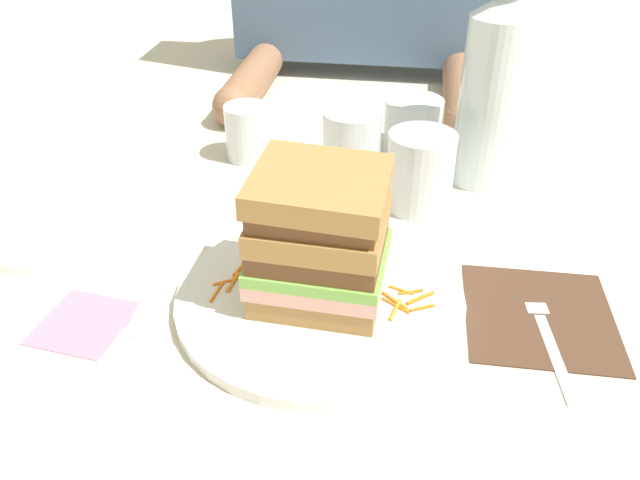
{
  "coord_description": "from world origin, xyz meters",
  "views": [
    {
      "loc": [
        0.07,
        -0.49,
        0.39
      ],
      "look_at": [
        -0.0,
        0.01,
        0.05
      ],
      "focal_mm": 35.46,
      "sensor_mm": 36.0,
      "label": 1
    }
  ],
  "objects": [
    {
      "name": "ground_plane",
      "position": [
        0.0,
        0.0,
        0.0
      ],
      "size": [
        3.0,
        3.0,
        0.0
      ],
      "primitive_type": "plane",
      "color": "beige"
    },
    {
      "name": "main_plate",
      "position": [
        -0.0,
        -0.02,
        0.01
      ],
      "size": [
        0.28,
        0.28,
        0.01
      ],
      "primitive_type": "cylinder",
      "color": "white",
      "rests_on": "ground_plane"
    },
    {
      "name": "sandwich",
      "position": [
        -0.0,
        -0.02,
        0.07
      ],
      "size": [
        0.13,
        0.11,
        0.13
      ],
      "color": "#A87A42",
      "rests_on": "main_plate"
    },
    {
      "name": "carrot_shred_0",
      "position": [
        -0.07,
        -0.0,
        0.01
      ],
      "size": [
        0.02,
        0.02,
        0.0
      ],
      "primitive_type": "cylinder",
      "rotation": [
        0.0,
        1.57,
        2.18
      ],
      "color": "orange",
      "rests_on": "main_plate"
    },
    {
      "name": "carrot_shred_1",
      "position": [
        -0.1,
        -0.04,
        0.01
      ],
      "size": [
        0.01,
        0.03,
        0.0
      ],
      "primitive_type": "cylinder",
      "rotation": [
        0.0,
        1.57,
        1.47
      ],
      "color": "orange",
      "rests_on": "main_plate"
    },
    {
      "name": "carrot_shred_2",
      "position": [
        -0.09,
        -0.02,
        0.01
      ],
      "size": [
        0.01,
        0.03,
        0.0
      ],
      "primitive_type": "cylinder",
      "rotation": [
        0.0,
        1.57,
        4.61
      ],
      "color": "orange",
      "rests_on": "main_plate"
    },
    {
      "name": "carrot_shred_3",
      "position": [
        -0.08,
        0.01,
        0.01
      ],
      "size": [
        0.01,
        0.03,
        0.0
      ],
      "primitive_type": "cylinder",
      "rotation": [
        0.0,
        1.57,
        4.46
      ],
      "color": "orange",
      "rests_on": "main_plate"
    },
    {
      "name": "carrot_shred_4",
      "position": [
        -0.09,
        -0.02,
        0.01
      ],
      "size": [
        0.03,
        0.02,
        0.0
      ],
      "primitive_type": "cylinder",
      "rotation": [
        0.0,
        1.57,
        3.72
      ],
      "color": "orange",
      "rests_on": "main_plate"
    },
    {
      "name": "carrot_shred_5",
      "position": [
        0.09,
        -0.01,
        0.01
      ],
      "size": [
        0.02,
        0.01,
        0.0
      ],
      "primitive_type": "cylinder",
      "rotation": [
        0.0,
        1.57,
        3.51
      ],
      "color": "orange",
      "rests_on": "main_plate"
    },
    {
      "name": "carrot_shred_6",
      "position": [
        0.08,
        -0.01,
        0.01
      ],
      "size": [
        0.02,
        0.01,
        0.0
      ],
      "primitive_type": "cylinder",
      "rotation": [
        0.0,
        1.57,
        5.94
      ],
      "color": "orange",
      "rests_on": "main_plate"
    },
    {
      "name": "carrot_shred_7",
      "position": [
        0.07,
        -0.04,
        0.01
      ],
      "size": [
        0.01,
        0.03,
        0.0
      ],
      "primitive_type": "cylinder",
      "rotation": [
        0.0,
        1.57,
        1.32
      ],
      "color": "orange",
      "rests_on": "main_plate"
    },
    {
      "name": "carrot_shred_8",
      "position": [
        0.1,
        -0.03,
        0.01
      ],
      "size": [
        0.02,
        0.01,
        0.0
      ],
      "primitive_type": "cylinder",
      "rotation": [
        0.0,
        1.57,
        0.47
      ],
      "color": "orange",
      "rests_on": "main_plate"
    },
    {
      "name": "carrot_shred_9",
      "position": [
        0.07,
        -0.03,
        0.01
      ],
      "size": [
        0.03,
        0.02,
        0.0
      ],
      "primitive_type": "cylinder",
      "rotation": [
        0.0,
        1.57,
        5.69
      ],
      "color": "orange",
      "rests_on": "main_plate"
    },
    {
      "name": "carrot_shred_10",
      "position": [
        0.07,
        -0.02,
        0.01
      ],
      "size": [
        0.03,
        0.02,
        0.0
      ],
      "primitive_type": "cylinder",
      "rotation": [
        0.0,
        1.57,
        5.55
      ],
      "color": "orange",
      "rests_on": "main_plate"
    },
    {
      "name": "carrot_shred_11",
      "position": [
        0.09,
        -0.02,
        0.01
      ],
      "size": [
        0.03,
        0.02,
        0.0
      ],
      "primitive_type": "cylinder",
      "rotation": [
        0.0,
        1.57,
        3.85
      ],
      "color": "orange",
      "rests_on": "main_plate"
    },
    {
      "name": "napkin_dark",
      "position": [
        0.21,
        -0.01,
        0.0
      ],
      "size": [
        0.14,
        0.15,
        0.0
      ],
      "primitive_type": "cube",
      "rotation": [
        0.0,
        0.0,
        0.01
      ],
      "color": "#4C3323",
      "rests_on": "ground_plane"
    },
    {
      "name": "fork",
      "position": [
        0.21,
        -0.03,
        0.0
      ],
      "size": [
        0.03,
        0.17,
        0.0
      ],
      "color": "silver",
      "rests_on": "napkin_dark"
    },
    {
      "name": "knife",
      "position": [
        -0.16,
        -0.0,
        0.0
      ],
      "size": [
        0.02,
        0.2,
        0.0
      ],
      "color": "silver",
      "rests_on": "ground_plane"
    },
    {
      "name": "juice_glass",
      "position": [
        0.09,
        0.18,
        0.04
      ],
      "size": [
        0.08,
        0.08,
        0.09
      ],
      "color": "white",
      "rests_on": "ground_plane"
    },
    {
      "name": "water_bottle",
      "position": [
        0.16,
        0.26,
        0.12
      ],
      "size": [
        0.08,
        0.08,
        0.27
      ],
      "color": "silver",
      "rests_on": "ground_plane"
    },
    {
      "name": "empty_tumbler_0",
      "position": [
        0.0,
        0.24,
        0.05
      ],
      "size": [
        0.07,
        0.07,
        0.09
      ],
      "primitive_type": "cylinder",
      "color": "silver",
      "rests_on": "ground_plane"
    },
    {
      "name": "empty_tumbler_1",
      "position": [
        0.07,
        0.33,
        0.04
      ],
      "size": [
        0.08,
        0.08,
        0.07
      ],
      "primitive_type": "cylinder",
      "color": "silver",
      "rests_on": "ground_plane"
    },
    {
      "name": "empty_tumbler_2",
      "position": [
        -0.14,
        0.27,
        0.04
      ],
      "size": [
        0.06,
        0.06,
        0.07
      ],
      "primitive_type": "cylinder",
      "color": "silver",
      "rests_on": "ground_plane"
    },
    {
      "name": "side_plate",
      "position": [
        -0.32,
        0.08,
        0.01
      ],
      "size": [
        0.21,
        0.21,
        0.01
      ],
      "primitive_type": "cylinder",
      "color": "white",
      "rests_on": "ground_plane"
    },
    {
      "name": "napkin_pink",
      "position": [
        -0.21,
        -0.09,
        0.0
      ],
      "size": [
        0.09,
        0.09,
        0.0
      ],
      "primitive_type": "cube",
      "rotation": [
        0.0,
        0.0,
        -0.12
      ],
      "color": "pink",
      "rests_on": "ground_plane"
    }
  ]
}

